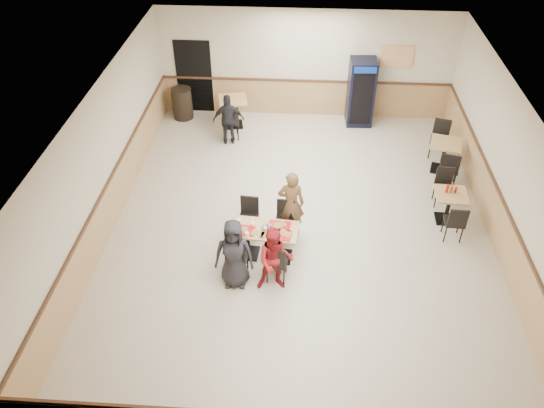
# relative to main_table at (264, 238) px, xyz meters

# --- Properties ---
(ground) EXTENTS (10.00, 10.00, 0.00)m
(ground) POSITION_rel_main_table_xyz_m (0.69, 0.93, -0.47)
(ground) COLOR beige
(ground) RESTS_ON ground
(room_shell) EXTENTS (10.00, 10.00, 10.00)m
(room_shell) POSITION_rel_main_table_xyz_m (2.46, 3.48, 0.11)
(room_shell) COLOR silver
(room_shell) RESTS_ON ground
(main_table) EXTENTS (1.37, 0.77, 0.71)m
(main_table) POSITION_rel_main_table_xyz_m (0.00, 0.00, 0.00)
(main_table) COLOR black
(main_table) RESTS_ON ground
(main_chairs) EXTENTS (1.30, 1.64, 0.90)m
(main_chairs) POSITION_rel_main_table_xyz_m (-0.05, 0.00, -0.02)
(main_chairs) COLOR black
(main_chairs) RESTS_ON ground
(diner_woman_left) EXTENTS (0.73, 0.48, 1.48)m
(diner_woman_left) POSITION_rel_main_table_xyz_m (-0.49, -0.77, 0.27)
(diner_woman_left) COLOR black
(diner_woman_left) RESTS_ON ground
(diner_woman_right) EXTENTS (0.71, 0.58, 1.38)m
(diner_woman_right) POSITION_rel_main_table_xyz_m (0.26, -0.83, 0.22)
(diner_woman_right) COLOR maroon
(diner_woman_right) RESTS_ON ground
(diner_man_opposite) EXTENTS (0.55, 0.36, 1.51)m
(diner_man_opposite) POSITION_rel_main_table_xyz_m (0.49, 0.77, 0.28)
(diner_man_opposite) COLOR brown
(diner_man_opposite) RESTS_ON ground
(lone_diner) EXTENTS (0.84, 0.44, 1.37)m
(lone_diner) POSITION_rel_main_table_xyz_m (-1.24, 4.22, 0.21)
(lone_diner) COLOR black
(lone_diner) RESTS_ON ground
(tabletop_clutter) EXTENTS (1.17, 0.61, 0.12)m
(tabletop_clutter) POSITION_rel_main_table_xyz_m (0.00, -0.06, 0.26)
(tabletop_clutter) COLOR red
(tabletop_clutter) RESTS_ON main_table
(side_table_near) EXTENTS (0.69, 0.69, 0.71)m
(side_table_near) POSITION_rel_main_table_xyz_m (3.85, 1.37, -0.00)
(side_table_near) COLOR black
(side_table_near) RESTS_ON ground
(side_table_near_chair_south) EXTENTS (0.43, 0.43, 0.90)m
(side_table_near_chair_south) POSITION_rel_main_table_xyz_m (3.85, 0.80, -0.02)
(side_table_near_chair_south) COLOR black
(side_table_near_chair_south) RESTS_ON ground
(side_table_near_chair_north) EXTENTS (0.43, 0.43, 0.90)m
(side_table_near_chair_north) POSITION_rel_main_table_xyz_m (3.85, 1.93, -0.02)
(side_table_near_chair_north) COLOR black
(side_table_near_chair_north) RESTS_ON ground
(side_table_far) EXTENTS (0.89, 0.89, 0.77)m
(side_table_far) POSITION_rel_main_table_xyz_m (4.09, 3.30, 0.04)
(side_table_far) COLOR black
(side_table_far) RESTS_ON ground
(side_table_far_chair_south) EXTENTS (0.56, 0.56, 0.98)m
(side_table_far_chair_south) POSITION_rel_main_table_xyz_m (4.09, 2.68, 0.02)
(side_table_far_chair_south) COLOR black
(side_table_far_chair_south) RESTS_ON ground
(side_table_far_chair_north) EXTENTS (0.56, 0.56, 0.98)m
(side_table_far_chair_north) POSITION_rel_main_table_xyz_m (4.09, 3.92, 0.02)
(side_table_far_chair_north) COLOR black
(side_table_far_chair_north) RESTS_ON ground
(condiment_caddy) EXTENTS (0.23, 0.06, 0.20)m
(condiment_caddy) POSITION_rel_main_table_xyz_m (3.81, 1.42, 0.32)
(condiment_caddy) COLOR #9F1D0B
(condiment_caddy) RESTS_ON side_table_near
(back_table) EXTENTS (0.88, 0.88, 0.80)m
(back_table) POSITION_rel_main_table_xyz_m (-1.24, 5.13, 0.06)
(back_table) COLOR black
(back_table) RESTS_ON ground
(back_table_chair_lone) EXTENTS (0.55, 0.55, 1.02)m
(back_table_chair_lone) POSITION_rel_main_table_xyz_m (-1.24, 4.49, 0.04)
(back_table_chair_lone) COLOR black
(back_table_chair_lone) RESTS_ON ground
(pepsi_cooler) EXTENTS (0.72, 0.73, 1.83)m
(pepsi_cooler) POSITION_rel_main_table_xyz_m (2.20, 5.53, 0.44)
(pepsi_cooler) COLOR black
(pepsi_cooler) RESTS_ON ground
(trash_bin) EXTENTS (0.56, 0.56, 0.88)m
(trash_bin) POSITION_rel_main_table_xyz_m (-2.73, 5.48, -0.03)
(trash_bin) COLOR black
(trash_bin) RESTS_ON ground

